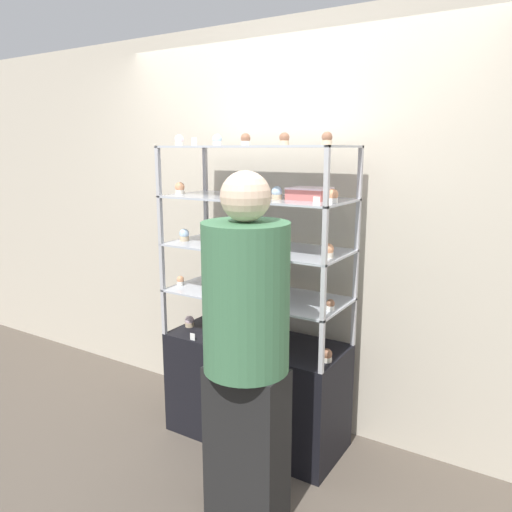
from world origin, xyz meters
TOP-DOWN VIEW (x-y plane):
  - ground_plane at (0.00, 0.00)m, footprint 20.00×20.00m
  - back_wall at (0.00, 0.38)m, footprint 8.00×0.05m
  - display_base at (0.00, 0.00)m, footprint 1.11×0.48m
  - display_riser_lower at (0.00, 0.00)m, footprint 1.11×0.48m
  - display_riser_middle at (0.00, 0.00)m, footprint 1.11×0.48m
  - display_riser_upper at (0.00, 0.00)m, footprint 1.11×0.48m
  - display_riser_top at (0.00, 0.00)m, footprint 1.11×0.48m
  - layer_cake_centerpiece at (-0.06, 0.06)m, footprint 0.21×0.21m
  - sheet_cake_frosted at (0.33, 0.03)m, footprint 0.22×0.17m
  - cupcake_0 at (-0.49, -0.04)m, footprint 0.06×0.06m
  - cupcake_1 at (-0.26, -0.10)m, footprint 0.06×0.06m
  - cupcake_2 at (0.00, -0.05)m, footprint 0.06×0.06m
  - cupcake_3 at (0.23, -0.08)m, footprint 0.06×0.06m
  - cupcake_4 at (0.51, -0.07)m, footprint 0.06×0.06m
  - price_tag_0 at (-0.32, -0.22)m, footprint 0.04×0.00m
  - cupcake_5 at (-0.51, -0.09)m, footprint 0.05×0.05m
  - cupcake_6 at (0.17, -0.11)m, footprint 0.05×0.05m
  - cupcake_7 at (0.51, -0.06)m, footprint 0.05×0.05m
  - price_tag_1 at (0.09, -0.22)m, footprint 0.04×0.00m
  - cupcake_8 at (-0.48, -0.08)m, footprint 0.06×0.06m
  - cupcake_9 at (-0.01, -0.10)m, footprint 0.06×0.06m
  - cupcake_10 at (0.49, -0.06)m, footprint 0.06×0.06m
  - price_tag_2 at (0.32, -0.22)m, footprint 0.04×0.00m
  - cupcake_11 at (-0.51, -0.08)m, footprint 0.06×0.06m
  - cupcake_12 at (-0.17, -0.04)m, footprint 0.06×0.06m
  - cupcake_13 at (0.17, -0.06)m, footprint 0.06×0.06m
  - cupcake_14 at (0.51, -0.07)m, footprint 0.06×0.06m
  - price_tag_3 at (0.49, -0.22)m, footprint 0.04×0.00m
  - cupcake_15 at (-0.49, -0.09)m, footprint 0.05×0.05m
  - cupcake_16 at (-0.24, -0.04)m, footprint 0.05×0.05m
  - cupcake_17 at (-0.00, -0.11)m, footprint 0.05×0.05m
  - cupcake_18 at (0.24, -0.10)m, footprint 0.05×0.05m
  - cupcake_19 at (0.48, -0.10)m, footprint 0.05×0.05m
  - price_tag_4 at (-0.27, -0.22)m, footprint 0.04×0.00m
  - customer_figure at (0.34, -0.63)m, footprint 0.40×0.40m

SIDE VIEW (x-z plane):
  - ground_plane at x=0.00m, z-range 0.00..0.00m
  - display_base at x=0.00m, z-range 0.00..0.67m
  - price_tag_0 at x=-0.32m, z-range 0.67..0.71m
  - cupcake_0 at x=-0.49m, z-range 0.66..0.74m
  - cupcake_1 at x=-0.26m, z-range 0.66..0.74m
  - cupcake_2 at x=0.00m, z-range 0.66..0.74m
  - cupcake_3 at x=0.23m, z-range 0.66..0.74m
  - cupcake_4 at x=0.51m, z-range 0.66..0.74m
  - customer_figure at x=0.34m, z-range 0.06..1.78m
  - display_riser_lower at x=0.00m, z-range 0.79..1.08m
  - price_tag_1 at x=0.09m, z-range 0.96..1.00m
  - cupcake_5 at x=-0.51m, z-range 0.96..1.02m
  - cupcake_6 at x=0.17m, z-range 0.96..1.02m
  - cupcake_7 at x=0.51m, z-range 0.96..1.02m
  - layer_cake_centerpiece at x=-0.06m, z-range 0.96..1.08m
  - display_riser_middle at x=0.00m, z-range 1.08..1.38m
  - price_tag_2 at x=0.32m, z-range 1.25..1.29m
  - cupcake_8 at x=-0.48m, z-range 1.25..1.32m
  - cupcake_9 at x=-0.01m, z-range 1.25..1.32m
  - cupcake_10 at x=0.49m, z-range 1.25..1.32m
  - back_wall at x=0.00m, z-range 0.00..2.60m
  - display_riser_upper at x=0.00m, z-range 1.38..1.67m
  - price_tag_3 at x=0.49m, z-range 1.54..1.59m
  - sheet_cake_frosted at x=0.33m, z-range 1.54..1.61m
  - cupcake_11 at x=-0.51m, z-range 1.54..1.61m
  - cupcake_12 at x=-0.17m, z-range 1.54..1.61m
  - cupcake_13 at x=0.17m, z-range 1.54..1.61m
  - cupcake_14 at x=0.51m, z-range 1.54..1.61m
  - display_riser_top at x=0.00m, z-range 1.67..1.96m
  - price_tag_4 at x=-0.27m, z-range 1.83..1.88m
  - cupcake_15 at x=-0.49m, z-range 1.83..1.90m
  - cupcake_16 at x=-0.24m, z-range 1.83..1.90m
  - cupcake_17 at x=0.00m, z-range 1.83..1.90m
  - cupcake_18 at x=0.24m, z-range 1.83..1.90m
  - cupcake_19 at x=0.48m, z-range 1.83..1.90m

